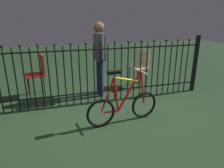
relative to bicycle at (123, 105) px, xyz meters
The scene contains 6 objects.
ground_plane 0.37m from the bicycle, 138.97° to the left, with size 20.00×20.00×0.00m, color #1B2F1B.
iron_fence 1.04m from the bicycle, 102.58° to the left, with size 4.56×0.07×1.29m.
bicycle is the anchor object (origin of this frame).
chair_red 2.17m from the bicycle, 128.52° to the left, with size 0.44×0.44×0.91m.
chair_tan 1.97m from the bicycle, 57.59° to the left, with size 0.50×0.50×0.90m.
person_visitor 1.45m from the bicycle, 92.99° to the left, with size 0.21×0.48×1.57m.
Camera 1 is at (-0.90, -2.95, 1.67)m, focal length 32.38 mm.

